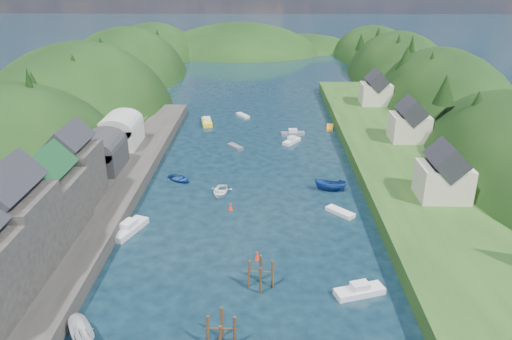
{
  "coord_description": "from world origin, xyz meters",
  "views": [
    {
      "loc": [
        1.45,
        -44.06,
        33.53
      ],
      "look_at": [
        0.0,
        28.0,
        4.0
      ],
      "focal_mm": 35.0,
      "sensor_mm": 36.0,
      "label": 1
    }
  ],
  "objects_px": {
    "piling_cluster_far": "(261,276)",
    "channel_buoy_far": "(231,207)",
    "piling_cluster_near": "(221,334)",
    "channel_buoy_near": "(257,256)"
  },
  "relations": [
    {
      "from": "channel_buoy_far",
      "to": "piling_cluster_near",
      "type": "bearing_deg",
      "value": -87.88
    },
    {
      "from": "piling_cluster_far",
      "to": "channel_buoy_far",
      "type": "relative_size",
      "value": 3.58
    },
    {
      "from": "piling_cluster_far",
      "to": "channel_buoy_near",
      "type": "xyz_separation_m",
      "value": [
        -0.49,
        5.64,
        -0.92
      ]
    },
    {
      "from": "piling_cluster_far",
      "to": "channel_buoy_far",
      "type": "height_order",
      "value": "piling_cluster_far"
    },
    {
      "from": "piling_cluster_far",
      "to": "channel_buoy_far",
      "type": "bearing_deg",
      "value": 103.74
    },
    {
      "from": "channel_buoy_near",
      "to": "piling_cluster_far",
      "type": "bearing_deg",
      "value": -85.02
    },
    {
      "from": "piling_cluster_far",
      "to": "channel_buoy_near",
      "type": "relative_size",
      "value": 3.58
    },
    {
      "from": "piling_cluster_near",
      "to": "piling_cluster_far",
      "type": "relative_size",
      "value": 1.0
    },
    {
      "from": "piling_cluster_near",
      "to": "channel_buoy_far",
      "type": "relative_size",
      "value": 3.59
    },
    {
      "from": "piling_cluster_near",
      "to": "piling_cluster_far",
      "type": "distance_m",
      "value": 10.19
    }
  ]
}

